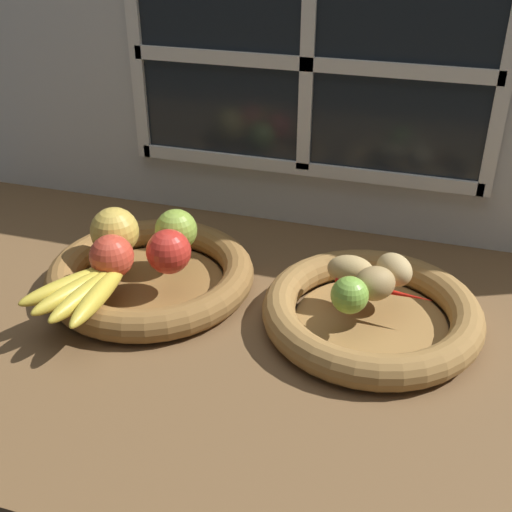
% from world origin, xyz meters
% --- Properties ---
extents(ground_plane, '(1.40, 0.90, 0.03)m').
position_xyz_m(ground_plane, '(0.00, 0.00, -0.01)').
color(ground_plane, brown).
extents(back_wall, '(1.40, 0.05, 0.55)m').
position_xyz_m(back_wall, '(0.00, 0.30, 0.28)').
color(back_wall, silver).
rests_on(back_wall, ground_plane).
extents(fruit_bowl_left, '(0.34, 0.34, 0.05)m').
position_xyz_m(fruit_bowl_left, '(-0.18, -0.01, 0.02)').
color(fruit_bowl_left, brown).
rests_on(fruit_bowl_left, ground_plane).
extents(fruit_bowl_right, '(0.33, 0.33, 0.05)m').
position_xyz_m(fruit_bowl_right, '(0.18, -0.01, 0.02)').
color(fruit_bowl_right, olive).
rests_on(fruit_bowl_right, ground_plane).
extents(apple_red_right, '(0.07, 0.07, 0.07)m').
position_xyz_m(apple_red_right, '(-0.14, -0.03, 0.08)').
color(apple_red_right, red).
rests_on(apple_red_right, fruit_bowl_left).
extents(apple_green_back, '(0.07, 0.07, 0.07)m').
position_xyz_m(apple_green_back, '(-0.16, 0.04, 0.08)').
color(apple_green_back, '#8CAD3D').
rests_on(apple_green_back, fruit_bowl_left).
extents(apple_red_front, '(0.07, 0.07, 0.07)m').
position_xyz_m(apple_red_front, '(-0.21, -0.07, 0.08)').
color(apple_red_front, '#CC422D').
rests_on(apple_red_front, fruit_bowl_left).
extents(apple_golden_left, '(0.08, 0.08, 0.08)m').
position_xyz_m(apple_golden_left, '(-0.24, 0.00, 0.09)').
color(apple_golden_left, gold).
rests_on(apple_golden_left, fruit_bowl_left).
extents(banana_bunch_front, '(0.12, 0.18, 0.03)m').
position_xyz_m(banana_bunch_front, '(-0.22, -0.13, 0.06)').
color(banana_bunch_front, gold).
rests_on(banana_bunch_front, fruit_bowl_left).
extents(potato_large, '(0.08, 0.08, 0.05)m').
position_xyz_m(potato_large, '(0.18, -0.01, 0.07)').
color(potato_large, '#A38451').
rests_on(potato_large, fruit_bowl_right).
extents(potato_oblong, '(0.07, 0.05, 0.04)m').
position_xyz_m(potato_oblong, '(0.14, 0.02, 0.07)').
color(potato_oblong, tan).
rests_on(potato_oblong, fruit_bowl_right).
extents(potato_back, '(0.08, 0.08, 0.05)m').
position_xyz_m(potato_back, '(0.20, 0.04, 0.07)').
color(potato_back, tan).
rests_on(potato_back, fruit_bowl_right).
extents(lime_near, '(0.05, 0.05, 0.05)m').
position_xyz_m(lime_near, '(0.15, -0.05, 0.08)').
color(lime_near, '#7AAD3D').
rests_on(lime_near, fruit_bowl_right).
extents(chili_pepper, '(0.14, 0.03, 0.02)m').
position_xyz_m(chili_pepper, '(0.19, -0.00, 0.06)').
color(chili_pepper, red).
rests_on(chili_pepper, fruit_bowl_right).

